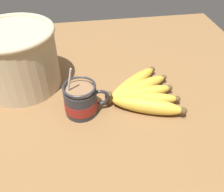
# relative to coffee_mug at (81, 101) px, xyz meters

# --- Properties ---
(table) EXTENTS (1.23, 1.23, 0.03)m
(table) POSITION_rel_coffee_mug_xyz_m (0.02, -0.01, -0.06)
(table) COLOR brown
(table) RESTS_ON ground
(coffee_mug) EXTENTS (0.12, 0.09, 0.15)m
(coffee_mug) POSITION_rel_coffee_mug_xyz_m (0.00, 0.00, 0.00)
(coffee_mug) COLOR #28282D
(coffee_mug) RESTS_ON table
(banana_bunch) EXTENTS (0.21, 0.24, 0.05)m
(banana_bunch) POSITION_rel_coffee_mug_xyz_m (0.18, 0.02, -0.02)
(banana_bunch) COLOR #4C381E
(banana_bunch) RESTS_ON table
(woven_basket) EXTENTS (0.24, 0.24, 0.19)m
(woven_basket) POSITION_rel_coffee_mug_xyz_m (-0.17, 0.16, 0.06)
(woven_basket) COLOR tan
(woven_basket) RESTS_ON table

